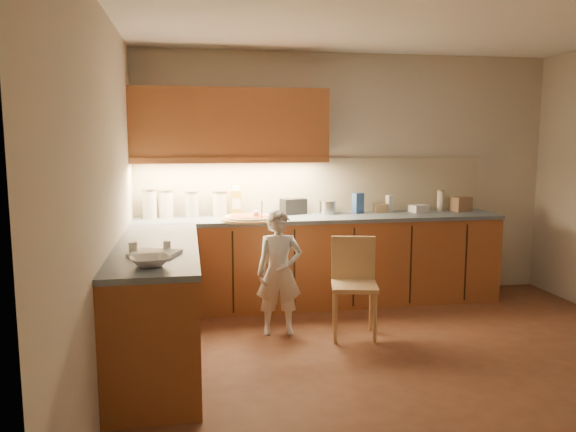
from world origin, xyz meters
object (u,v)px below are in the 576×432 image
at_px(pizza_on_board, 249,218).
at_px(toaster, 293,206).
at_px(wooden_chair, 354,279).
at_px(oil_jug, 236,202).
at_px(child, 279,273).

height_order(pizza_on_board, toaster, pizza_on_board).
xyz_separation_m(wooden_chair, oil_jug, (-0.92, 1.10, 0.57)).
bearing_deg(wooden_chair, oil_jug, 142.69).
distance_m(child, oil_jug, 1.13).
bearing_deg(pizza_on_board, wooden_chair, -43.53).
height_order(pizza_on_board, wooden_chair, pizza_on_board).
bearing_deg(child, wooden_chair, -9.28).
relative_size(pizza_on_board, child, 0.50).
bearing_deg(wooden_chair, child, -179.89).
distance_m(wooden_chair, toaster, 1.30).
xyz_separation_m(child, wooden_chair, (0.64, -0.14, -0.05)).
bearing_deg(oil_jug, wooden_chair, -50.08).
bearing_deg(wooden_chair, pizza_on_board, 149.24).
distance_m(child, toaster, 1.15).
relative_size(wooden_chair, toaster, 3.00).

